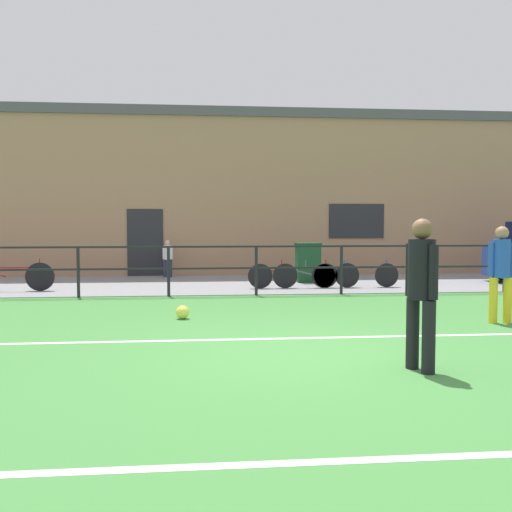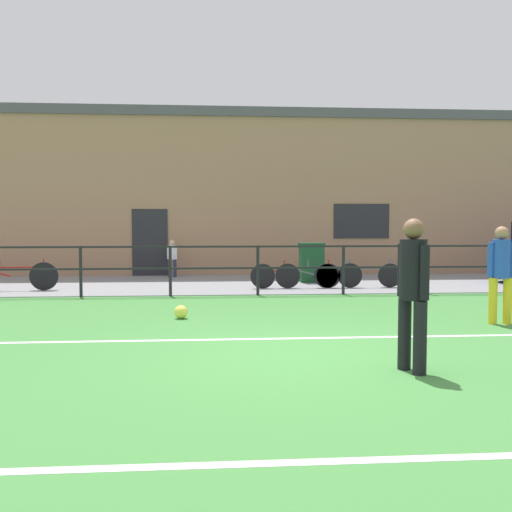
{
  "view_description": "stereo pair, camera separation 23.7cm",
  "coord_description": "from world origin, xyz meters",
  "px_view_note": "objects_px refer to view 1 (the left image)",
  "views": [
    {
      "loc": [
        -1.27,
        -7.07,
        1.67
      ],
      "look_at": [
        -0.18,
        4.24,
        1.01
      ],
      "focal_mm": 40.19,
      "sensor_mm": 36.0,
      "label": 1
    },
    {
      "loc": [
        -1.04,
        -7.09,
        1.67
      ],
      "look_at": [
        -0.18,
        4.24,
        1.01
      ],
      "focal_mm": 40.19,
      "sensor_mm": 36.0,
      "label": 2
    }
  ],
  "objects_px": {
    "bicycle_parked_0": "(293,275)",
    "bicycle_parked_3": "(355,275)",
    "player_goalkeeper": "(421,285)",
    "soccer_ball_match": "(183,312)",
    "spectator_child": "(168,256)",
    "player_striker": "(501,268)",
    "bicycle_parked_2": "(316,275)",
    "bicycle_parked_1": "(7,276)",
    "trash_bin_0": "(308,262)"
  },
  "relations": [
    {
      "from": "bicycle_parked_1",
      "to": "player_striker",
      "type": "bearing_deg",
      "value": -28.55
    },
    {
      "from": "spectator_child",
      "to": "bicycle_parked_0",
      "type": "bearing_deg",
      "value": 145.48
    },
    {
      "from": "bicycle_parked_3",
      "to": "bicycle_parked_0",
      "type": "bearing_deg",
      "value": 180.0
    },
    {
      "from": "trash_bin_0",
      "to": "player_striker",
      "type": "bearing_deg",
      "value": -73.63
    },
    {
      "from": "spectator_child",
      "to": "bicycle_parked_0",
      "type": "distance_m",
      "value": 4.67
    },
    {
      "from": "bicycle_parked_3",
      "to": "trash_bin_0",
      "type": "height_order",
      "value": "trash_bin_0"
    },
    {
      "from": "bicycle_parked_2",
      "to": "trash_bin_0",
      "type": "distance_m",
      "value": 1.52
    },
    {
      "from": "trash_bin_0",
      "to": "spectator_child",
      "type": "bearing_deg",
      "value": 156.1
    },
    {
      "from": "bicycle_parked_2",
      "to": "bicycle_parked_3",
      "type": "height_order",
      "value": "bicycle_parked_2"
    },
    {
      "from": "player_striker",
      "to": "bicycle_parked_1",
      "type": "relative_size",
      "value": 0.72
    },
    {
      "from": "player_striker",
      "to": "bicycle_parked_2",
      "type": "distance_m",
      "value": 5.65
    },
    {
      "from": "spectator_child",
      "to": "bicycle_parked_2",
      "type": "distance_m",
      "value": 5.11
    },
    {
      "from": "bicycle_parked_0",
      "to": "bicycle_parked_2",
      "type": "height_order",
      "value": "bicycle_parked_2"
    },
    {
      "from": "player_goalkeeper",
      "to": "spectator_child",
      "type": "height_order",
      "value": "player_goalkeeper"
    },
    {
      "from": "bicycle_parked_1",
      "to": "bicycle_parked_2",
      "type": "relative_size",
      "value": 1.0
    },
    {
      "from": "player_goalkeeper",
      "to": "bicycle_parked_0",
      "type": "bearing_deg",
      "value": 159.61
    },
    {
      "from": "bicycle_parked_0",
      "to": "bicycle_parked_3",
      "type": "xyz_separation_m",
      "value": [
        1.61,
        0.0,
        -0.0
      ]
    },
    {
      "from": "spectator_child",
      "to": "bicycle_parked_1",
      "type": "relative_size",
      "value": 0.51
    },
    {
      "from": "spectator_child",
      "to": "bicycle_parked_3",
      "type": "relative_size",
      "value": 0.5
    },
    {
      "from": "player_striker",
      "to": "bicycle_parked_2",
      "type": "height_order",
      "value": "player_striker"
    },
    {
      "from": "bicycle_parked_1",
      "to": "bicycle_parked_3",
      "type": "height_order",
      "value": "bicycle_parked_1"
    },
    {
      "from": "bicycle_parked_2",
      "to": "bicycle_parked_3",
      "type": "xyz_separation_m",
      "value": [
        1.01,
        0.0,
        -0.01
      ]
    },
    {
      "from": "soccer_ball_match",
      "to": "bicycle_parked_3",
      "type": "bearing_deg",
      "value": 45.49
    },
    {
      "from": "player_goalkeeper",
      "to": "player_striker",
      "type": "bearing_deg",
      "value": 117.47
    },
    {
      "from": "player_goalkeeper",
      "to": "trash_bin_0",
      "type": "distance_m",
      "value": 9.63
    },
    {
      "from": "player_goalkeeper",
      "to": "soccer_ball_match",
      "type": "height_order",
      "value": "player_goalkeeper"
    },
    {
      "from": "player_striker",
      "to": "spectator_child",
      "type": "relative_size",
      "value": 1.42
    },
    {
      "from": "bicycle_parked_2",
      "to": "bicycle_parked_0",
      "type": "bearing_deg",
      "value": 180.0
    },
    {
      "from": "player_goalkeeper",
      "to": "bicycle_parked_2",
      "type": "distance_m",
      "value": 8.15
    },
    {
      "from": "soccer_ball_match",
      "to": "trash_bin_0",
      "type": "relative_size",
      "value": 0.22
    },
    {
      "from": "player_striker",
      "to": "bicycle_parked_3",
      "type": "bearing_deg",
      "value": -73.69
    },
    {
      "from": "bicycle_parked_3",
      "to": "player_striker",
      "type": "bearing_deg",
      "value": -78.77
    },
    {
      "from": "soccer_ball_match",
      "to": "spectator_child",
      "type": "distance_m",
      "value": 7.64
    },
    {
      "from": "player_striker",
      "to": "trash_bin_0",
      "type": "bearing_deg",
      "value": -68.56
    },
    {
      "from": "bicycle_parked_1",
      "to": "player_goalkeeper",
      "type": "bearing_deg",
      "value": -48.73
    },
    {
      "from": "bicycle_parked_1",
      "to": "bicycle_parked_3",
      "type": "bearing_deg",
      "value": 0.0
    },
    {
      "from": "spectator_child",
      "to": "bicycle_parked_3",
      "type": "bearing_deg",
      "value": 156.46
    },
    {
      "from": "player_striker",
      "to": "spectator_child",
      "type": "xyz_separation_m",
      "value": [
        -5.97,
        8.5,
        -0.25
      ]
    },
    {
      "from": "player_goalkeeper",
      "to": "spectator_child",
      "type": "distance_m",
      "value": 11.89
    },
    {
      "from": "trash_bin_0",
      "to": "bicycle_parked_0",
      "type": "bearing_deg",
      "value": -114.03
    },
    {
      "from": "bicycle_parked_1",
      "to": "trash_bin_0",
      "type": "bearing_deg",
      "value": 11.08
    },
    {
      "from": "player_goalkeeper",
      "to": "player_striker",
      "type": "distance_m",
      "value": 3.81
    },
    {
      "from": "player_goalkeeper",
      "to": "bicycle_parked_3",
      "type": "xyz_separation_m",
      "value": [
        1.47,
        8.11,
        -0.63
      ]
    },
    {
      "from": "trash_bin_0",
      "to": "player_goalkeeper",
      "type": "bearing_deg",
      "value": -93.17
    },
    {
      "from": "player_striker",
      "to": "spectator_child",
      "type": "distance_m",
      "value": 10.39
    },
    {
      "from": "player_goalkeeper",
      "to": "bicycle_parked_3",
      "type": "height_order",
      "value": "player_goalkeeper"
    },
    {
      "from": "soccer_ball_match",
      "to": "bicycle_parked_1",
      "type": "bearing_deg",
      "value": 135.14
    },
    {
      "from": "bicycle_parked_3",
      "to": "player_goalkeeper",
      "type": "bearing_deg",
      "value": -100.28
    },
    {
      "from": "soccer_ball_match",
      "to": "bicycle_parked_2",
      "type": "xyz_separation_m",
      "value": [
        3.24,
        4.32,
        0.23
      ]
    },
    {
      "from": "bicycle_parked_2",
      "to": "bicycle_parked_3",
      "type": "distance_m",
      "value": 1.01
    }
  ]
}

